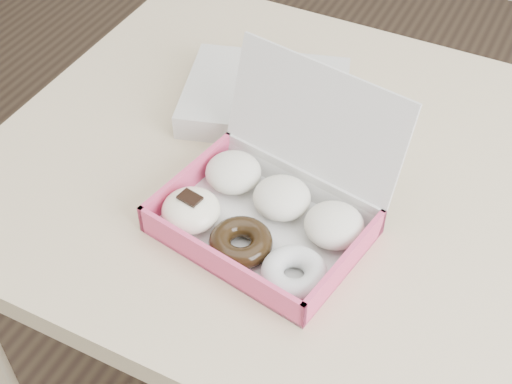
% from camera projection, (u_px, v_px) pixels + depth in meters
% --- Properties ---
extents(table, '(1.20, 0.80, 0.75)m').
position_uv_depth(table, '(379.00, 227.00, 1.09)').
color(table, '#CBB085').
rests_on(table, ground).
extents(donut_box, '(0.31, 0.29, 0.19)m').
position_uv_depth(donut_box, '(267.00, 208.00, 0.97)').
color(donut_box, silver).
rests_on(donut_box, table).
extents(newspapers, '(0.31, 0.27, 0.04)m').
position_uv_depth(newspapers, '(265.00, 97.00, 1.15)').
color(newspapers, beige).
rests_on(newspapers, table).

